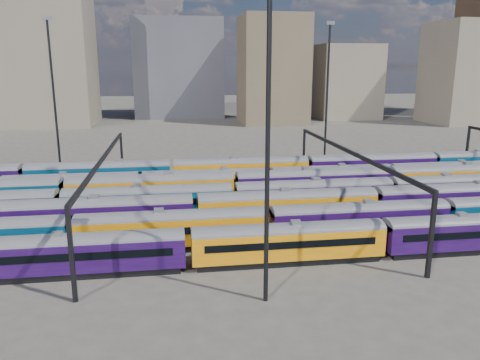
{
  "coord_description": "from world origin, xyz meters",
  "views": [
    {
      "loc": [
        -11.95,
        -55.38,
        18.21
      ],
      "look_at": [
        -2.9,
        6.39,
        3.0
      ],
      "focal_mm": 35.0,
      "sensor_mm": 36.0,
      "label": 1
    }
  ],
  "objects": [
    {
      "name": "mast_1",
      "position": [
        -30.0,
        22.0,
        13.97
      ],
      "size": [
        1.4,
        0.5,
        25.6
      ],
      "color": "black",
      "rests_on": "ground"
    },
    {
      "name": "gantry_1",
      "position": [
        -20.0,
        0.0,
        6.79
      ],
      "size": [
        0.35,
        40.35,
        8.03
      ],
      "color": "black",
      "rests_on": "ground"
    },
    {
      "name": "rake_0",
      "position": [
        8.03,
        -15.0,
        2.42
      ],
      "size": [
        112.64,
        2.75,
        4.61
      ],
      "color": "black",
      "rests_on": "ground"
    },
    {
      "name": "gantry_2",
      "position": [
        10.0,
        0.0,
        6.79
      ],
      "size": [
        0.35,
        40.35,
        8.03
      ],
      "color": "black",
      "rests_on": "ground"
    },
    {
      "name": "rake_5",
      "position": [
        -16.58,
        10.0,
        2.4
      ],
      "size": [
        111.43,
        2.72,
        4.56
      ],
      "color": "black",
      "rests_on": "ground"
    },
    {
      "name": "mast_3",
      "position": [
        15.0,
        24.0,
        13.97
      ],
      "size": [
        1.4,
        0.5,
        25.6
      ],
      "color": "black",
      "rests_on": "ground"
    },
    {
      "name": "rake_2",
      "position": [
        -20.3,
        -5.0,
        2.74
      ],
      "size": [
        105.62,
        3.09,
        5.21
      ],
      "color": "black",
      "rests_on": "ground"
    },
    {
      "name": "rake_1",
      "position": [
        -12.15,
        -10.0,
        2.55
      ],
      "size": [
        98.48,
        2.89,
        4.85
      ],
      "color": "black",
      "rests_on": "ground"
    },
    {
      "name": "rake_6",
      "position": [
        -12.16,
        15.0,
        2.76
      ],
      "size": [
        128.01,
        3.12,
        5.26
      ],
      "color": "black",
      "rests_on": "ground"
    },
    {
      "name": "rake_4",
      "position": [
        7.15,
        5.0,
        2.84
      ],
      "size": [
        153.36,
        3.2,
        5.4
      ],
      "color": "black",
      "rests_on": "ground"
    },
    {
      "name": "ground",
      "position": [
        0.0,
        0.0,
        0.0
      ],
      "size": [
        500.0,
        500.0,
        0.0
      ],
      "primitive_type": "plane",
      "color": "#47433C",
      "rests_on": "ground"
    },
    {
      "name": "rake_3",
      "position": [
        5.64,
        0.0,
        2.65
      ],
      "size": [
        102.45,
        3.0,
        5.05
      ],
      "color": "black",
      "rests_on": "ground"
    },
    {
      "name": "mast_2",
      "position": [
        -5.0,
        -22.0,
        13.97
      ],
      "size": [
        1.4,
        0.5,
        25.6
      ],
      "color": "black",
      "rests_on": "ground"
    }
  ]
}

